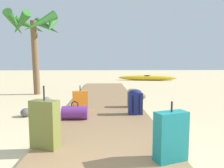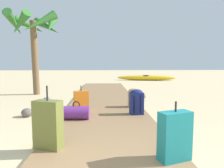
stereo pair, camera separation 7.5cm
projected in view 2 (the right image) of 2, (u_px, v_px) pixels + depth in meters
The scene contains 14 objects.
ground_plane at pixel (105, 109), 5.96m from camera, with size 60.00×60.00×0.00m, color #D1BA8C.
boardwalk at pixel (104, 101), 7.03m from camera, with size 2.12×10.88×0.08m, color olive.
duffel_bag_purple at pixel (76, 113), 4.57m from camera, with size 0.57×0.30×0.40m.
suitcase_olive at pixel (48, 124), 3.00m from camera, with size 0.45×0.33×0.92m.
suitcase_teal at pixel (175, 136), 2.63m from camera, with size 0.46×0.32×0.77m.
backpack_tan at pixel (134, 97), 5.83m from camera, with size 0.37×0.28×0.53m.
backpack_navy at pixel (137, 101), 5.00m from camera, with size 0.33×0.26×0.61m.
suitcase_orange at pixel (81, 101), 5.30m from camera, with size 0.40×0.27×0.67m.
palm_tree_far_left at pixel (34, 30), 8.36m from camera, with size 2.07×2.26×3.36m.
kayak at pixel (146, 78), 15.46m from camera, with size 4.37×1.51×0.38m.
rock_right_far at pixel (176, 123), 4.34m from camera, with size 0.20×0.20×0.14m, color #5B5651.
rock_right_mid at pixel (141, 96), 7.54m from camera, with size 0.40×0.33×0.22m, color slate.
rock_left_far at pixel (47, 100), 6.93m from camera, with size 0.29×0.22×0.18m, color slate.
rock_left_mid at pixel (27, 113), 5.08m from camera, with size 0.28×0.27×0.21m, color #5B5651.
Camera 2 is at (-0.08, -1.50, 1.33)m, focal length 33.15 mm.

